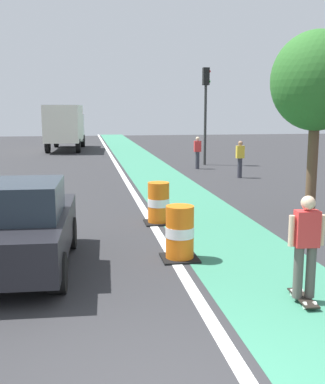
# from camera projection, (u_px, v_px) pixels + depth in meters

# --- Properties ---
(bike_lane_strip) EXTENTS (2.50, 80.00, 0.01)m
(bike_lane_strip) POSITION_uv_depth(u_px,v_px,m) (177.00, 194.00, 16.86)
(bike_lane_strip) COLOR #387F60
(bike_lane_strip) RESTS_ON ground
(lane_divider_stripe) EXTENTS (0.20, 80.00, 0.01)m
(lane_divider_stripe) POSITION_uv_depth(u_px,v_px,m) (135.00, 195.00, 16.62)
(lane_divider_stripe) COLOR silver
(lane_divider_stripe) RESTS_ON ground
(skateboarder_on_lane) EXTENTS (0.57, 0.81, 1.69)m
(skateboarder_on_lane) POSITION_uv_depth(u_px,v_px,m) (306.00, 246.00, 7.29)
(skateboarder_on_lane) COLOR black
(skateboarder_on_lane) RESTS_ON ground
(parked_sedan_nearest) EXTENTS (2.07, 4.18, 1.70)m
(parked_sedan_nearest) POSITION_uv_depth(u_px,v_px,m) (18.00, 227.00, 8.76)
(parked_sedan_nearest) COLOR black
(parked_sedan_nearest) RESTS_ON ground
(traffic_barrel_front) EXTENTS (0.73, 0.73, 1.09)m
(traffic_barrel_front) POSITION_uv_depth(u_px,v_px,m) (180.00, 233.00, 9.47)
(traffic_barrel_front) COLOR orange
(traffic_barrel_front) RESTS_ON ground
(traffic_barrel_mid) EXTENTS (0.73, 0.73, 1.09)m
(traffic_barrel_mid) POSITION_uv_depth(u_px,v_px,m) (159.00, 203.00, 12.46)
(traffic_barrel_mid) COLOR orange
(traffic_barrel_mid) RESTS_ON ground
(delivery_truck_down_block) EXTENTS (2.76, 7.73, 3.23)m
(delivery_truck_down_block) POSITION_uv_depth(u_px,v_px,m) (65.00, 125.00, 34.48)
(delivery_truck_down_block) COLOR silver
(delivery_truck_down_block) RESTS_ON ground
(traffic_light_corner) EXTENTS (0.41, 0.32, 5.10)m
(traffic_light_corner) POSITION_uv_depth(u_px,v_px,m) (206.00, 99.00, 25.08)
(traffic_light_corner) COLOR #2D2D2D
(traffic_light_corner) RESTS_ON ground
(pedestrian_crossing) EXTENTS (0.34, 0.20, 1.61)m
(pedestrian_crossing) POSITION_uv_depth(u_px,v_px,m) (240.00, 158.00, 20.70)
(pedestrian_crossing) COLOR #33333D
(pedestrian_crossing) RESTS_ON ground
(pedestrian_waiting) EXTENTS (0.34, 0.20, 1.61)m
(pedestrian_waiting) POSITION_uv_depth(u_px,v_px,m) (198.00, 152.00, 23.81)
(pedestrian_waiting) COLOR #33333D
(pedestrian_waiting) RESTS_ON ground
(street_tree_sidewalk) EXTENTS (2.40, 2.40, 5.00)m
(street_tree_sidewalk) POSITION_uv_depth(u_px,v_px,m) (317.00, 82.00, 12.45)
(street_tree_sidewalk) COLOR brown
(street_tree_sidewalk) RESTS_ON ground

